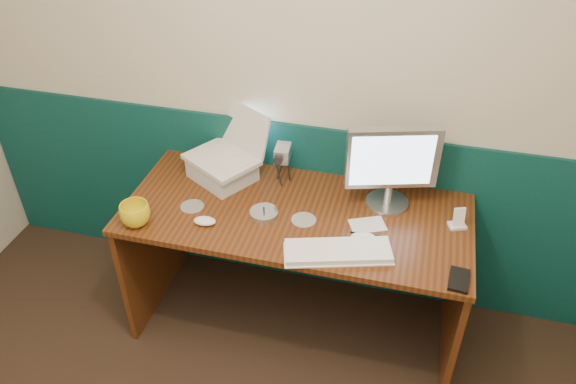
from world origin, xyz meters
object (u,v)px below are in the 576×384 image
(monitor, at_px, (392,168))
(camcorder, at_px, (283,165))
(mug, at_px, (135,214))
(desk, at_px, (296,270))
(laptop, at_px, (219,137))
(keyboard, at_px, (338,252))

(monitor, xyz_separation_m, camcorder, (-0.52, 0.06, -0.11))
(mug, bearing_deg, desk, 21.38)
(laptop, relative_size, keyboard, 0.74)
(keyboard, height_order, camcorder, camcorder)
(keyboard, bearing_deg, monitor, 51.36)
(mug, bearing_deg, monitor, 21.74)
(mug, xyz_separation_m, camcorder, (0.55, 0.48, 0.04))
(laptop, relative_size, monitor, 0.79)
(monitor, relative_size, keyboard, 0.93)
(desk, xyz_separation_m, monitor, (0.40, 0.16, 0.58))
(desk, relative_size, monitor, 3.86)
(desk, relative_size, mug, 11.74)
(desk, bearing_deg, keyboard, -44.65)
(camcorder, bearing_deg, keyboard, -56.82)
(monitor, bearing_deg, laptop, 162.52)
(monitor, height_order, camcorder, monitor)
(desk, height_order, keyboard, keyboard)
(camcorder, bearing_deg, monitor, -11.28)
(desk, xyz_separation_m, laptop, (-0.42, 0.17, 0.61))
(monitor, relative_size, mug, 3.04)
(monitor, distance_m, camcorder, 0.53)
(laptop, height_order, mug, laptop)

